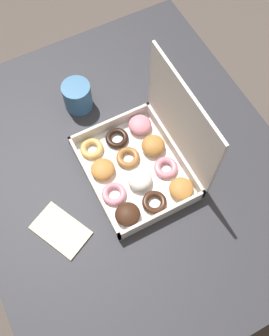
{
  "coord_description": "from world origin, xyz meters",
  "views": [
    {
      "loc": [
        0.43,
        -0.2,
        1.78
      ],
      "look_at": [
        0.02,
        0.01,
        0.79
      ],
      "focal_mm": 42.0,
      "sensor_mm": 36.0,
      "label": 1
    }
  ],
  "objects": [
    {
      "name": "ground_plane",
      "position": [
        0.0,
        0.0,
        0.0
      ],
      "size": [
        8.0,
        8.0,
        0.0
      ],
      "primitive_type": "plane",
      "color": "#564C44"
    },
    {
      "name": "dining_table",
      "position": [
        0.0,
        0.0,
        0.66
      ],
      "size": [
        1.05,
        0.88,
        0.77
      ],
      "color": "#2D2D33",
      "rests_on": "ground_plane"
    },
    {
      "name": "donut_box",
      "position": [
        0.02,
        0.04,
        0.82
      ],
      "size": [
        0.32,
        0.27,
        0.3
      ],
      "color": "white",
      "rests_on": "dining_table"
    },
    {
      "name": "coffee_mug",
      "position": [
        -0.26,
        -0.03,
        0.82
      ],
      "size": [
        0.08,
        0.08,
        0.09
      ],
      "color": "teal",
      "rests_on": "dining_table"
    },
    {
      "name": "paper_napkin",
      "position": [
        0.08,
        -0.24,
        0.77
      ],
      "size": [
        0.17,
        0.15,
        0.01
      ],
      "color": "beige",
      "rests_on": "dining_table"
    }
  ]
}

